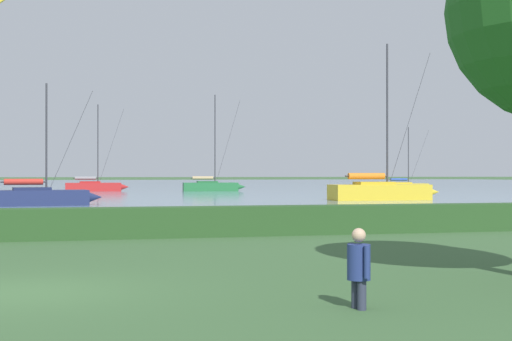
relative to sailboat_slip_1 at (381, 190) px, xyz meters
The scene contains 9 objects.
ground_plane 49.16m from the sailboat_slip_1, 121.41° to the right, with size 1000.00×1000.00×0.00m, color #385B33.
harbor_water 98.44m from the sailboat_slip_1, 105.08° to the left, with size 320.00×246.00×0.00m, color slate.
hedge_line 40.18m from the sailboat_slip_1, 129.61° to the right, with size 80.00×1.20×0.99m, color #284C23.
sailboat_slip_1 is the anchor object (origin of this frame).
sailboat_slip_2 42.52m from the sailboat_slip_1, 119.15° to the left, with size 7.54×2.25×10.48m.
sailboat_slip_5 26.41m from the sailboat_slip_1, behind, with size 7.58×2.91×8.11m.
sailboat_slip_6 35.04m from the sailboat_slip_1, 101.36° to the left, with size 7.73×2.84×11.72m.
sailboat_slip_9 35.79m from the sailboat_slip_1, 61.01° to the left, with size 6.66×2.51×7.97m.
person_seated_viewer 49.42m from the sailboat_slip_1, 114.49° to the right, with size 0.36×0.56×1.25m.
Camera 1 is at (0.63, -13.90, 2.08)m, focal length 53.16 mm.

